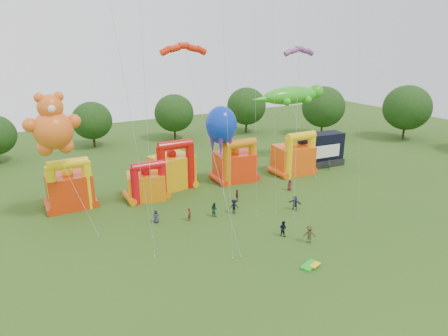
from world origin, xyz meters
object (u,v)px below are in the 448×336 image
octopus_kite (221,139)px  spectator_0 (156,216)px  bouncy_castle_0 (70,188)px  gecko_kite (298,119)px  teddy_bear_kite (66,163)px  bouncy_castle_2 (173,169)px  spectator_4 (237,196)px  stage_trailer (318,150)px

octopus_kite → spectator_0: (-12.75, -7.29, -6.19)m
bouncy_castle_0 → gecko_kite: 36.92m
bouncy_castle_0 → teddy_bear_kite: (-0.64, -5.58, 5.03)m
bouncy_castle_2 → octopus_kite: size_ratio=0.62×
teddy_bear_kite → spectator_4: (20.22, -3.11, -6.76)m
teddy_bear_kite → octopus_kite: bearing=8.8°
teddy_bear_kite → spectator_0: bearing=-24.7°
bouncy_castle_2 → spectator_0: bouncy_castle_2 is taller
bouncy_castle_2 → spectator_4: bearing=-59.7°
bouncy_castle_0 → bouncy_castle_2: size_ratio=0.93×
bouncy_castle_2 → octopus_kite: (6.53, -2.74, 4.26)m
stage_trailer → octopus_kite: bearing=-178.5°
bouncy_castle_0 → bouncy_castle_2: bearing=1.9°
stage_trailer → teddy_bear_kite: teddy_bear_kite is taller
bouncy_castle_2 → stage_trailer: (25.26, -2.25, -0.06)m
bouncy_castle_0 → stage_trailer: size_ratio=0.75×
gecko_kite → spectator_0: gecko_kite is taller
spectator_4 → octopus_kite: bearing=-169.8°
teddy_bear_kite → spectator_0: teddy_bear_kite is taller
gecko_kite → spectator_4: size_ratio=8.57×
gecko_kite → stage_trailer: bearing=-35.7°
spectator_0 → spectator_4: bearing=18.5°
gecko_kite → spectator_0: size_ratio=8.83×
gecko_kite → spectator_0: bearing=-160.8°
teddy_bear_kite → spectator_4: size_ratio=9.03×
bouncy_castle_2 → spectator_4: size_ratio=4.29×
bouncy_castle_0 → spectator_4: size_ratio=4.01×
stage_trailer → spectator_4: stage_trailer is taller
spectator_0 → bouncy_castle_2: bearing=72.4°
teddy_bear_kite → gecko_kite: size_ratio=1.05×
teddy_bear_kite → gecko_kite: (37.16, 5.93, 0.31)m
bouncy_castle_2 → octopus_kite: 8.26m
bouncy_castle_0 → octopus_kite: 21.34m
bouncy_castle_0 → spectator_0: bearing=-50.1°
teddy_bear_kite → spectator_4: 21.54m
octopus_kite → spectator_4: bearing=-100.3°
octopus_kite → spectator_0: octopus_kite is taller
gecko_kite → octopus_kite: 16.02m
bouncy_castle_0 → spectator_4: 21.50m
bouncy_castle_0 → gecko_kite: gecko_kite is taller
gecko_kite → spectator_4: 20.46m
spectator_4 → stage_trailer: bearing=129.7°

